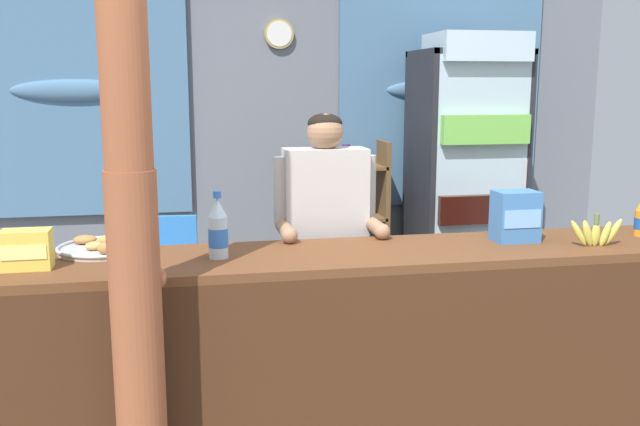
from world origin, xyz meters
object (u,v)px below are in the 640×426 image
at_px(timber_post, 130,186).
at_px(snack_box_instant_noodle, 27,250).
at_px(plastic_lawn_chair, 163,278).
at_px(banana_bunch, 596,233).
at_px(stall_counter, 330,332).
at_px(shopkeeper, 325,221).
at_px(pastry_tray, 104,247).
at_px(drink_fridge, 467,162).
at_px(snack_box_biscuit, 515,216).
at_px(soda_bottle_water, 218,230).
at_px(bottle_shelf_rack, 354,223).

xyz_separation_m(timber_post, snack_box_instant_noodle, (-0.46, 0.41, -0.31)).
distance_m(plastic_lawn_chair, banana_bunch, 2.52).
distance_m(stall_counter, shopkeeper, 0.73).
bearing_deg(pastry_tray, snack_box_instant_noodle, -135.83).
xyz_separation_m(drink_fridge, plastic_lawn_chair, (-2.19, -0.50, -0.62)).
xyz_separation_m(shopkeeper, pastry_tray, (-1.10, -0.26, -0.03)).
height_order(drink_fridge, plastic_lawn_chair, drink_fridge).
distance_m(drink_fridge, pastry_tray, 2.85).
xyz_separation_m(stall_counter, pastry_tray, (-1.00, 0.35, 0.36)).
relative_size(plastic_lawn_chair, banana_bunch, 3.09).
relative_size(plastic_lawn_chair, pastry_tray, 1.99).
distance_m(timber_post, snack_box_instant_noodle, 0.69).
height_order(snack_box_instant_noodle, snack_box_biscuit, snack_box_biscuit).
xyz_separation_m(shopkeeper, banana_bunch, (1.19, -0.60, 0.01)).
relative_size(stall_counter, soda_bottle_water, 12.04).
relative_size(stall_counter, drink_fridge, 1.78).
height_order(drink_fridge, soda_bottle_water, drink_fridge).
bearing_deg(drink_fridge, plastic_lawn_chair, -167.11).
height_order(bottle_shelf_rack, snack_box_instant_noodle, bottle_shelf_rack).
height_order(timber_post, pastry_tray, timber_post).
xyz_separation_m(soda_bottle_water, banana_bunch, (1.78, -0.11, -0.06)).
distance_m(plastic_lawn_chair, snack_box_instant_noodle, 1.46).
xyz_separation_m(snack_box_biscuit, pastry_tray, (-1.96, 0.17, -0.10)).
height_order(plastic_lawn_chair, snack_box_biscuit, snack_box_biscuit).
bearing_deg(timber_post, banana_bunch, 9.05).
bearing_deg(snack_box_instant_noodle, stall_counter, -3.48).
height_order(stall_counter, shopkeeper, shopkeeper).
bearing_deg(plastic_lawn_chair, bottle_shelf_rack, 25.81).
bearing_deg(snack_box_biscuit, shopkeeper, 153.31).
height_order(drink_fridge, shopkeeper, drink_fridge).
distance_m(plastic_lawn_chair, shopkeeper, 1.25).
bearing_deg(pastry_tray, drink_fridge, 32.01).
xyz_separation_m(stall_counter, plastic_lawn_chair, (-0.78, 1.35, -0.08)).
distance_m(soda_bottle_water, pastry_tray, 0.57).
relative_size(drink_fridge, shopkeeper, 1.33).
height_order(timber_post, snack_box_instant_noodle, timber_post).
bearing_deg(pastry_tray, banana_bunch, -8.54).
distance_m(shopkeeper, banana_bunch, 1.34).
relative_size(timber_post, soda_bottle_water, 9.11).
relative_size(timber_post, pastry_tray, 6.33).
height_order(plastic_lawn_chair, banana_bunch, banana_bunch).
relative_size(timber_post, drink_fridge, 1.35).
bearing_deg(snack_box_biscuit, timber_post, -164.11).
bearing_deg(banana_bunch, pastry_tray, 171.46).
height_order(soda_bottle_water, pastry_tray, soda_bottle_water).
xyz_separation_m(plastic_lawn_chair, banana_bunch, (2.07, -1.35, 0.48)).
relative_size(drink_fridge, banana_bunch, 7.29).
height_order(drink_fridge, pastry_tray, drink_fridge).
xyz_separation_m(plastic_lawn_chair, soda_bottle_water, (0.29, -1.24, 0.55)).
relative_size(plastic_lawn_chair, snack_box_instant_noodle, 4.34).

